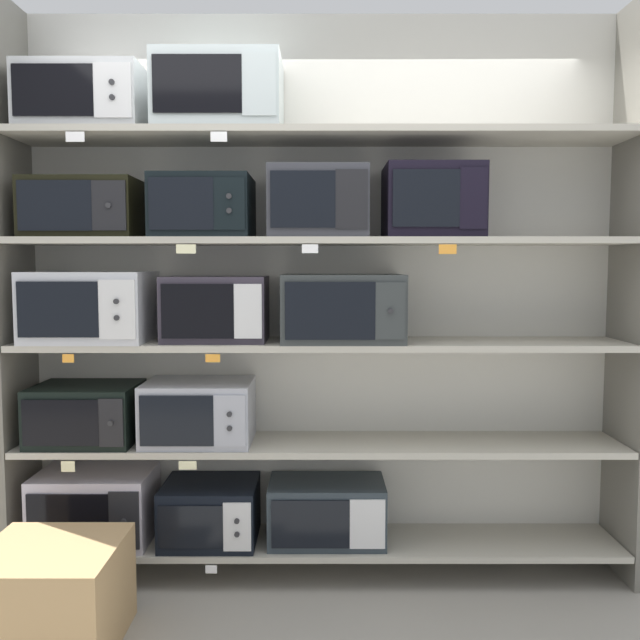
{
  "coord_description": "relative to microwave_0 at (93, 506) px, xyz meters",
  "views": [
    {
      "loc": [
        -0.01,
        -3.22,
        1.5
      ],
      "look_at": [
        0.0,
        0.0,
        1.24
      ],
      "focal_mm": 38.39,
      "sensor_mm": 36.0,
      "label": 1
    }
  ],
  "objects": [
    {
      "name": "back_panel",
      "position": [
        1.09,
        0.23,
        1.02
      ],
      "size": [
        3.05,
        0.04,
        2.71
      ],
      "primitive_type": "cube",
      "color": "beige",
      "rests_on": "ground"
    },
    {
      "name": "upright_left",
      "position": [
        -0.36,
        0.0,
        1.02
      ],
      "size": [
        0.05,
        0.41,
        2.71
      ],
      "primitive_type": "cube",
      "color": "#68645B",
      "rests_on": "ground"
    },
    {
      "name": "upright_right",
      "position": [
        2.55,
        0.0,
        1.02
      ],
      "size": [
        0.05,
        0.41,
        2.71
      ],
      "primitive_type": "cube",
      "color": "#68645B",
      "rests_on": "ground"
    },
    {
      "name": "shelf_0",
      "position": [
        1.09,
        0.0,
        -0.18
      ],
      "size": [
        2.85,
        0.41,
        0.03
      ],
      "primitive_type": "cube",
      "color": "#ADA899",
      "rests_on": "ground"
    },
    {
      "name": "microwave_0",
      "position": [
        0.0,
        0.0,
        0.0
      ],
      "size": [
        0.54,
        0.39,
        0.34
      ],
      "color": "#BAB2C0",
      "rests_on": "shelf_0"
    },
    {
      "name": "microwave_1",
      "position": [
        0.56,
        0.0,
        -0.03
      ],
      "size": [
        0.45,
        0.41,
        0.28
      ],
      "color": "black",
      "rests_on": "shelf_0"
    },
    {
      "name": "microwave_2",
      "position": [
        1.12,
        -0.0,
        -0.02
      ],
      "size": [
        0.56,
        0.35,
        0.29
      ],
      "color": "#273037",
      "rests_on": "shelf_0"
    },
    {
      "name": "price_tag_0",
      "position": [
        0.0,
        -0.21,
        -0.22
      ],
      "size": [
        0.06,
        0.0,
        0.03
      ],
      "primitive_type": "cube",
      "color": "white"
    },
    {
      "name": "price_tag_1",
      "position": [
        0.59,
        -0.21,
        -0.22
      ],
      "size": [
        0.05,
        0.0,
        0.04
      ],
      "primitive_type": "cube",
      "color": "white"
    },
    {
      "name": "shelf_1",
      "position": [
        1.09,
        0.0,
        0.3
      ],
      "size": [
        2.85,
        0.41,
        0.03
      ],
      "primitive_type": "cube",
      "color": "#ADA899"
    },
    {
      "name": "microwave_3",
      "position": [
        -0.03,
        -0.0,
        0.45
      ],
      "size": [
        0.48,
        0.4,
        0.27
      ],
      "color": "black",
      "rests_on": "shelf_1"
    },
    {
      "name": "microwave_4",
      "position": [
        0.51,
        -0.0,
        0.46
      ],
      "size": [
        0.51,
        0.4,
        0.29
      ],
      "color": "#999CA6",
      "rests_on": "shelf_1"
    },
    {
      "name": "price_tag_2",
      "position": [
        -0.05,
        -0.21,
        0.26
      ],
      "size": [
        0.06,
        0.0,
        0.05
      ],
      "primitive_type": "cube",
      "color": "beige"
    },
    {
      "name": "price_tag_3",
      "position": [
        0.49,
        -0.21,
        0.26
      ],
      "size": [
        0.08,
        0.0,
        0.04
      ],
      "primitive_type": "cube",
      "color": "beige"
    },
    {
      "name": "shelf_2",
      "position": [
        1.09,
        0.0,
        0.79
      ],
      "size": [
        2.85,
        0.41,
        0.03
      ],
      "primitive_type": "cube",
      "color": "#ADA899"
    },
    {
      "name": "microwave_5",
      "position": [
        0.0,
        -0.0,
        0.97
      ],
      "size": [
        0.55,
        0.44,
        0.33
      ],
      "color": "#B5B8BF",
      "rests_on": "shelf_2"
    },
    {
      "name": "microwave_6",
      "position": [
        0.59,
        -0.0,
        0.95
      ],
      "size": [
        0.48,
        0.34,
        0.31
      ],
      "color": "#312B36",
      "rests_on": "shelf_2"
    },
    {
      "name": "microwave_7",
      "position": [
        1.19,
        -0.0,
        0.96
      ],
      "size": [
        0.57,
        0.43,
        0.32
      ],
      "color": "#2D3131",
      "rests_on": "shelf_2"
    },
    {
      "name": "price_tag_4",
      "position": [
        -0.03,
        -0.21,
        0.75
      ],
      "size": [
        0.05,
        0.0,
        0.04
      ],
      "primitive_type": "cube",
      "color": "orange"
    },
    {
      "name": "price_tag_5",
      "position": [
        0.61,
        -0.21,
        0.75
      ],
      "size": [
        0.06,
        0.0,
        0.04
      ],
      "primitive_type": "cube",
      "color": "orange"
    },
    {
      "name": "shelf_3",
      "position": [
        1.09,
        0.0,
        1.27
      ],
      "size": [
        2.85,
        0.41,
        0.03
      ],
      "primitive_type": "cube",
      "color": "#ADA899"
    },
    {
      "name": "microwave_8",
      "position": [
        -0.02,
        -0.0,
        1.42
      ],
      "size": [
        0.51,
        0.35,
        0.27
      ],
      "color": "black",
      "rests_on": "shelf_3"
    },
    {
      "name": "microwave_9",
      "position": [
        0.54,
        -0.0,
        1.43
      ],
      "size": [
        0.45,
        0.43,
        0.28
      ],
      "color": "black",
      "rests_on": "shelf_3"
    },
    {
      "name": "microwave_10",
      "position": [
        1.08,
        -0.0,
        1.45
      ],
      "size": [
        0.45,
        0.41,
        0.32
      ],
      "color": "#313238",
      "rests_on": "shelf_3"
    },
    {
      "name": "microwave_11",
      "position": [
        1.61,
        -0.0,
        1.45
      ],
      "size": [
        0.44,
        0.38,
        0.33
      ],
      "color": "black",
      "rests_on": "shelf_3"
    },
    {
      "name": "price_tag_6",
      "position": [
        0.5,
        -0.21,
        1.23
      ],
      "size": [
        0.09,
        0.0,
        0.04
      ],
      "primitive_type": "cube",
      "color": "beige"
    },
    {
      "name": "price_tag_7",
      "position": [
        1.04,
        -0.21,
        1.23
      ],
      "size": [
        0.07,
        0.0,
        0.04
      ],
      "primitive_type": "cube",
      "color": "white"
    },
    {
      "name": "price_tag_8",
      "position": [
        1.64,
        -0.21,
        1.23
      ],
      "size": [
        0.08,
        0.0,
        0.04
      ],
      "primitive_type": "cube",
      "color": "orange"
    },
    {
      "name": "shelf_4",
      "position": [
        1.09,
        0.0,
        1.76
      ],
      "size": [
        2.85,
        0.41,
        0.03
      ],
      "primitive_type": "cube",
      "color": "#ADA899"
    },
    {
      "name": "microwave_12",
      "position": [
        0.0,
        -0.0,
        1.92
      ],
      "size": [
        0.55,
        0.38,
        0.29
      ],
      "color": "#B2B6B7",
      "rests_on": "shelf_4"
    },
    {
      "name": "microwave_13",
      "position": [
        0.62,
        0.0,
        1.94
      ],
      "size": [
        0.57,
        0.41,
        0.34
      ],
      "color": "#B0BCBC",
      "rests_on": "shelf_4"
    },
    {
      "name": "price_tag_9",
      "position": [
        0.03,
        -0.21,
        1.71
      ],
      "size": [
        0.08,
        0.0,
        0.04
      ],
      "primitive_type": "cube",
      "color": "white"
    },
    {
      "name": "price_tag_10",
      "position": [
        0.65,
        -0.21,
        1.71
      ],
      "size": [
        0.07,
        0.0,
        0.04
      ],
      "primitive_type": "cube",
      "color": "white"
    },
    {
      "name": "shipping_carton",
      "position": [
        0.03,
        -0.63,
        -0.14
      ],
      "size": [
        0.52,
        0.52,
        0.4
      ],
      "primitive_type": "cube",
      "color": "tan",
      "rests_on": "ground"
    }
  ]
}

